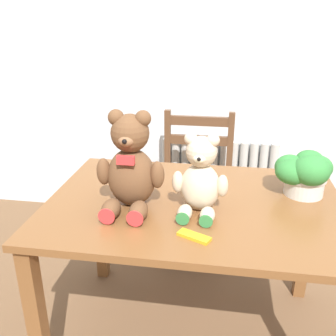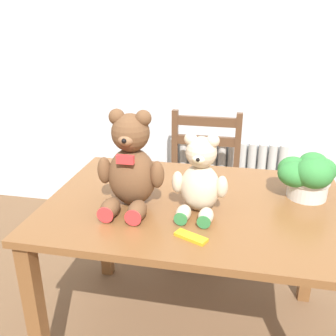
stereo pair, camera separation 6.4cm
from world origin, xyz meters
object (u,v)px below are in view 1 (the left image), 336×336
Objects in this scene: teddy_bear_left at (130,167)px; chocolate_bar at (194,236)px; teddy_bear_right at (200,179)px; potted_plant at (304,172)px; wooden_chair_behind at (196,181)px.

teddy_bear_left reaches higher than chocolate_bar.
teddy_bear_right is 2.65× the size of chocolate_bar.
wooden_chair_behind is at bearing 125.87° from potted_plant.
wooden_chair_behind is at bearing 94.23° from chocolate_bar.
teddy_bear_right is at bearing -154.27° from potted_plant.
wooden_chair_behind is 2.79× the size of teddy_bear_right.
chocolate_bar is at bearing 94.23° from wooden_chair_behind.
teddy_bear_left reaches higher than potted_plant.
wooden_chair_behind reaches higher than chocolate_bar.
teddy_bear_right reaches higher than potted_plant.
teddy_bear_right is at bearing 95.26° from wooden_chair_behind.
chocolate_bar is at bearing -135.93° from potted_plant.
teddy_bear_left is 0.38m from chocolate_bar.
teddy_bear_left reaches higher than teddy_bear_right.
potted_plant is 0.61m from chocolate_bar.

